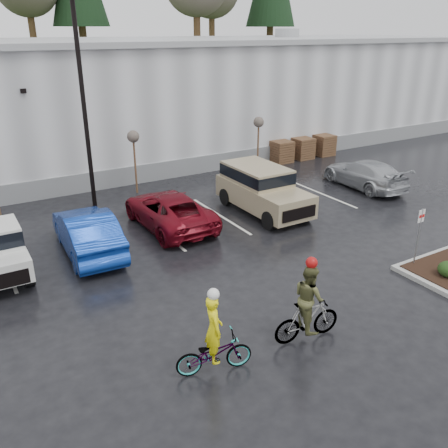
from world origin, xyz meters
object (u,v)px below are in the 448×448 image
pallet_stack_a (281,152)px  cyclist_hivis (214,346)px  pallet_stack_b (302,148)px  car_blue (87,232)px  fire_lane_sign (419,231)px  suv_tan (264,191)px  cyclist_olive (308,310)px  sapling_mid (133,140)px  car_far_silver (364,174)px  pallet_stack_c (324,145)px  sapling_east (259,125)px  lamppost (81,82)px  car_red (169,210)px

pallet_stack_a → cyclist_hivis: cyclist_hivis is taller
pallet_stack_b → car_blue: car_blue is taller
fire_lane_sign → suv_tan: fire_lane_sign is taller
car_blue → cyclist_olive: 9.09m
fire_lane_sign → sapling_mid: bearing=112.5°
sapling_mid → car_far_silver: 12.05m
pallet_stack_c → cyclist_olive: cyclist_olive is taller
sapling_mid → pallet_stack_a: (10.00, 1.00, -2.05)m
sapling_mid → cyclist_hivis: size_ratio=1.38×
pallet_stack_b → pallet_stack_c: (1.80, 0.00, 0.00)m
sapling_east → car_blue: 13.07m
car_blue → lamppost: bearing=-106.6°
sapling_mid → cyclist_hivis: (-3.44, -13.91, -2.01)m
sapling_mid → suv_tan: (3.94, -5.60, -1.70)m
cyclist_hivis → sapling_east: bearing=-24.0°
car_far_silver → cyclist_hivis: bearing=34.4°
sapling_east → cyclist_hivis: sapling_east is taller
suv_tan → car_blue: bearing=-179.6°
pallet_stack_a → pallet_stack_b: (1.70, 0.00, 0.00)m
pallet_stack_c → suv_tan: size_ratio=0.26×
sapling_east → car_red: size_ratio=0.60×
pallet_stack_c → car_red: (-13.97, -5.93, 0.06)m
pallet_stack_a → car_blue: (-14.13, -6.66, 0.14)m
suv_tan → cyclist_olive: size_ratio=2.07×
sapling_east → car_red: 9.58m
car_far_silver → sapling_mid: bearing=-23.6°
suv_tan → fire_lane_sign: bearing=-79.3°
car_blue → suv_tan: size_ratio=0.97×
car_far_silver → pallet_stack_c: bearing=-111.5°
sapling_mid → fire_lane_sign: sapling_mid is taller
lamppost → suv_tan: 9.18m
suv_tan → lamppost: bearing=144.4°
cyclist_olive → cyclist_hivis: bearing=94.6°
pallet_stack_c → fire_lane_sign: 16.07m
sapling_mid → car_far_silver: bearing=-26.5°
pallet_stack_c → car_red: 15.17m
suv_tan → cyclist_hivis: 11.11m
car_far_silver → cyclist_olive: bearing=40.8°
sapling_east → pallet_stack_a: size_ratio=2.37×
car_far_silver → cyclist_hivis: (-14.07, -8.60, -0.01)m
sapling_east → pallet_stack_a: 3.39m
pallet_stack_c → pallet_stack_b: bearing=180.0°
pallet_stack_c → cyclist_hivis: size_ratio=0.58×
fire_lane_sign → cyclist_olive: bearing=-168.1°
lamppost → pallet_stack_a: bearing=9.1°
pallet_stack_a → pallet_stack_c: (3.50, 0.00, 0.00)m
sapling_mid → suv_tan: size_ratio=0.63×
lamppost → suv_tan: size_ratio=1.81×
car_red → suv_tan: (4.40, -0.68, 0.29)m
pallet_stack_b → car_blue: (-15.83, -6.66, 0.14)m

